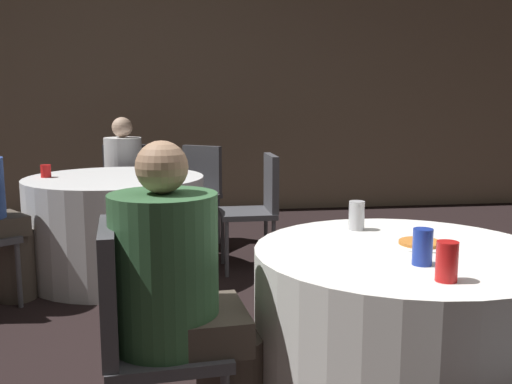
% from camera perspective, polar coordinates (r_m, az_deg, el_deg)
% --- Properties ---
extents(wall_back, '(16.00, 0.06, 2.80)m').
position_cam_1_polar(wall_back, '(6.57, 1.20, 10.40)').
color(wall_back, gray).
rests_on(wall_back, ground_plane).
extents(table_near, '(1.10, 1.10, 0.72)m').
position_cam_1_polar(table_near, '(2.28, 14.20, -14.36)').
color(table_near, white).
rests_on(table_near, ground_plane).
extents(table_far, '(1.26, 1.26, 0.72)m').
position_cam_1_polar(table_far, '(4.23, -13.77, -3.36)').
color(table_far, white).
rests_on(table_far, ground_plane).
extents(chair_near_west, '(0.44, 0.44, 0.86)m').
position_cam_1_polar(chair_near_west, '(1.98, -11.67, -12.88)').
color(chair_near_west, '#47474C').
rests_on(chair_near_west, ground_plane).
extents(chair_far_east, '(0.41, 0.40, 0.86)m').
position_cam_1_polar(chair_far_east, '(4.23, 0.31, -0.88)').
color(chair_far_east, '#47474C').
rests_on(chair_far_east, ground_plane).
extents(chair_far_northeast, '(0.56, 0.56, 0.86)m').
position_cam_1_polar(chair_far_northeast, '(5.01, -5.95, 0.66)').
color(chair_far_northeast, '#47474C').
rests_on(chair_far_northeast, ground_plane).
extents(chair_far_north, '(0.41, 0.41, 0.86)m').
position_cam_1_polar(chair_far_north, '(5.23, -12.98, 0.82)').
color(chair_far_north, '#47474C').
rests_on(chair_far_north, ground_plane).
extents(person_green_jacket, '(0.52, 0.37, 1.13)m').
position_cam_1_polar(person_green_jacket, '(1.97, -7.14, -10.98)').
color(person_green_jacket, '#4C4238').
rests_on(person_green_jacket, ground_plane).
extents(person_white_shirt, '(0.32, 0.50, 1.11)m').
position_cam_1_polar(person_white_shirt, '(5.06, -13.11, 0.99)').
color(person_white_shirt, '#33384C').
rests_on(person_white_shirt, ground_plane).
extents(pizza_plate_near, '(0.22, 0.22, 0.02)m').
position_cam_1_polar(pizza_plate_near, '(2.23, 16.11, -5.00)').
color(pizza_plate_near, white).
rests_on(pizza_plate_near, table_near).
extents(soda_can_blue, '(0.07, 0.07, 0.12)m').
position_cam_1_polar(soda_can_blue, '(1.97, 16.32, -5.28)').
color(soda_can_blue, '#1E38A5').
rests_on(soda_can_blue, table_near).
extents(soda_can_red, '(0.07, 0.07, 0.12)m').
position_cam_1_polar(soda_can_red, '(1.81, 18.55, -6.60)').
color(soda_can_red, red).
rests_on(soda_can_red, table_near).
extents(soda_can_silver, '(0.07, 0.07, 0.12)m').
position_cam_1_polar(soda_can_silver, '(2.43, 10.03, -2.34)').
color(soda_can_silver, silver).
rests_on(soda_can_silver, table_near).
extents(cup_far, '(0.07, 0.07, 0.09)m').
position_cam_1_polar(cup_far, '(4.28, -20.28, 1.98)').
color(cup_far, red).
rests_on(cup_far, table_far).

